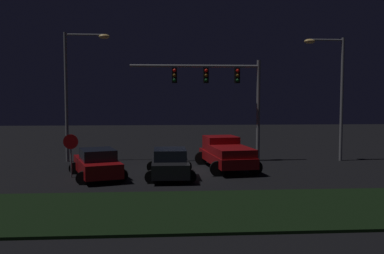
% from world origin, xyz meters
% --- Properties ---
extents(ground_plane, '(80.00, 80.00, 0.00)m').
position_xyz_m(ground_plane, '(0.00, 0.00, 0.00)').
color(ground_plane, black).
extents(grass_median, '(20.82, 5.60, 0.10)m').
position_xyz_m(grass_median, '(0.00, -8.30, 0.05)').
color(grass_median, black).
rests_on(grass_median, ground_plane).
extents(pickup_truck, '(3.34, 5.61, 1.80)m').
position_xyz_m(pickup_truck, '(2.52, 0.53, 1.00)').
color(pickup_truck, maroon).
rests_on(pickup_truck, ground_plane).
extents(car_sedan, '(2.50, 4.41, 1.51)m').
position_xyz_m(car_sedan, '(-0.71, -1.91, 0.74)').
color(car_sedan, black).
rests_on(car_sedan, ground_plane).
extents(car_sedan_far, '(3.33, 4.74, 1.51)m').
position_xyz_m(car_sedan_far, '(-4.41, -1.75, 0.74)').
color(car_sedan_far, maroon).
rests_on(car_sedan_far, ground_plane).
extents(traffic_signal_gantry, '(8.32, 0.56, 6.50)m').
position_xyz_m(traffic_signal_gantry, '(2.64, 3.45, 4.90)').
color(traffic_signal_gantry, slate).
rests_on(traffic_signal_gantry, ground_plane).
extents(street_lamp_left, '(2.89, 0.44, 8.23)m').
position_xyz_m(street_lamp_left, '(-6.61, 4.03, 5.20)').
color(street_lamp_left, slate).
rests_on(street_lamp_left, ground_plane).
extents(street_lamp_right, '(2.66, 0.44, 7.94)m').
position_xyz_m(street_lamp_right, '(9.96, 3.23, 5.02)').
color(street_lamp_right, slate).
rests_on(street_lamp_right, ground_plane).
extents(stop_sign, '(0.76, 0.08, 2.23)m').
position_xyz_m(stop_sign, '(-5.76, -1.53, 1.56)').
color(stop_sign, slate).
rests_on(stop_sign, ground_plane).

